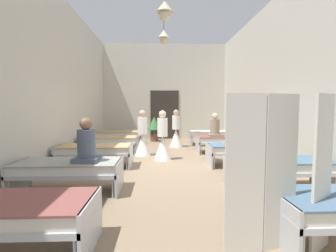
{
  "coord_description": "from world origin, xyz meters",
  "views": [
    {
      "loc": [
        -0.31,
        -6.39,
        1.55
      ],
      "look_at": [
        0.0,
        1.45,
        0.96
      ],
      "focal_mm": 26.12,
      "sensor_mm": 36.0,
      "label": 1
    }
  ],
  "objects_px": {
    "bed_left_row_4": "(119,134)",
    "bed_left_row_3": "(110,141)",
    "bed_right_row_4": "(212,134)",
    "patient_seated_primary": "(86,145)",
    "potted_plant": "(154,125)",
    "bed_left_row_2": "(95,150)",
    "nurse_far_aisle": "(176,134)",
    "bed_left_row_0": "(3,213)",
    "bed_right_row_2": "(243,149)",
    "bed_left_row_1": "(68,168)",
    "nurse_mid_aisle": "(163,142)",
    "bed_right_row_1": "(278,166)",
    "bed_right_row_3": "(224,140)",
    "patient_seated_secondary": "(215,128)",
    "nurse_near_aisle": "(143,139)",
    "privacy_screen": "(283,174)"
  },
  "relations": [
    {
      "from": "bed_left_row_1",
      "to": "privacy_screen",
      "type": "height_order",
      "value": "privacy_screen"
    },
    {
      "from": "bed_right_row_4",
      "to": "nurse_near_aisle",
      "type": "height_order",
      "value": "nurse_near_aisle"
    },
    {
      "from": "bed_left_row_4",
      "to": "patient_seated_primary",
      "type": "distance_m",
      "value": 5.77
    },
    {
      "from": "bed_right_row_1",
      "to": "bed_left_row_4",
      "type": "relative_size",
      "value": 1.0
    },
    {
      "from": "bed_left_row_0",
      "to": "bed_right_row_1",
      "type": "height_order",
      "value": "same"
    },
    {
      "from": "bed_left_row_1",
      "to": "bed_right_row_4",
      "type": "relative_size",
      "value": 1.0
    },
    {
      "from": "bed_left_row_2",
      "to": "bed_right_row_4",
      "type": "relative_size",
      "value": 1.0
    },
    {
      "from": "nurse_mid_aisle",
      "to": "bed_right_row_1",
      "type": "bearing_deg",
      "value": -167.9
    },
    {
      "from": "nurse_near_aisle",
      "to": "bed_right_row_1",
      "type": "bearing_deg",
      "value": -171.01
    },
    {
      "from": "patient_seated_secondary",
      "to": "potted_plant",
      "type": "xyz_separation_m",
      "value": [
        -2.12,
        3.02,
        -0.14
      ]
    },
    {
      "from": "patient_seated_primary",
      "to": "potted_plant",
      "type": "relative_size",
      "value": 0.7
    },
    {
      "from": "bed_right_row_2",
      "to": "bed_left_row_4",
      "type": "xyz_separation_m",
      "value": [
        -3.93,
        3.8,
        0.0
      ]
    },
    {
      "from": "bed_right_row_2",
      "to": "nurse_far_aisle",
      "type": "height_order",
      "value": "nurse_far_aisle"
    },
    {
      "from": "bed_left_row_3",
      "to": "nurse_near_aisle",
      "type": "distance_m",
      "value": 1.22
    },
    {
      "from": "bed_left_row_0",
      "to": "privacy_screen",
      "type": "distance_m",
      "value": 3.01
    },
    {
      "from": "bed_left_row_3",
      "to": "potted_plant",
      "type": "relative_size",
      "value": 1.66
    },
    {
      "from": "bed_left_row_3",
      "to": "bed_right_row_4",
      "type": "xyz_separation_m",
      "value": [
        3.93,
        1.9,
        0.0
      ]
    },
    {
      "from": "bed_right_row_4",
      "to": "potted_plant",
      "type": "xyz_separation_m",
      "value": [
        -2.47,
        1.07,
        0.29
      ]
    },
    {
      "from": "bed_right_row_2",
      "to": "nurse_mid_aisle",
      "type": "bearing_deg",
      "value": 159.89
    },
    {
      "from": "privacy_screen",
      "to": "bed_left_row_0",
      "type": "bearing_deg",
      "value": 161.19
    },
    {
      "from": "bed_left_row_1",
      "to": "nurse_far_aisle",
      "type": "bearing_deg",
      "value": 65.18
    },
    {
      "from": "bed_left_row_3",
      "to": "patient_seated_secondary",
      "type": "height_order",
      "value": "patient_seated_secondary"
    },
    {
      "from": "bed_left_row_1",
      "to": "bed_left_row_2",
      "type": "distance_m",
      "value": 1.9
    },
    {
      "from": "nurse_far_aisle",
      "to": "bed_right_row_1",
      "type": "bearing_deg",
      "value": 83.78
    },
    {
      "from": "bed_right_row_1",
      "to": "nurse_far_aisle",
      "type": "relative_size",
      "value": 1.28
    },
    {
      "from": "bed_left_row_1",
      "to": "nurse_far_aisle",
      "type": "distance_m",
      "value": 5.6
    },
    {
      "from": "bed_right_row_3",
      "to": "patient_seated_secondary",
      "type": "relative_size",
      "value": 2.37
    },
    {
      "from": "bed_right_row_1",
      "to": "privacy_screen",
      "type": "xyz_separation_m",
      "value": [
        -0.95,
        -1.98,
        0.41
      ]
    },
    {
      "from": "privacy_screen",
      "to": "nurse_mid_aisle",
      "type": "bearing_deg",
      "value": 87.14
    },
    {
      "from": "bed_right_row_2",
      "to": "bed_right_row_4",
      "type": "relative_size",
      "value": 1.0
    },
    {
      "from": "patient_seated_secondary",
      "to": "potted_plant",
      "type": "bearing_deg",
      "value": 125.03
    },
    {
      "from": "bed_left_row_0",
      "to": "bed_left_row_4",
      "type": "xyz_separation_m",
      "value": [
        0.0,
        7.6,
        0.0
      ]
    },
    {
      "from": "bed_left_row_4",
      "to": "bed_left_row_3",
      "type": "bearing_deg",
      "value": -90.0
    },
    {
      "from": "bed_left_row_2",
      "to": "bed_right_row_1",
      "type": "bearing_deg",
      "value": -25.77
    },
    {
      "from": "bed_right_row_3",
      "to": "nurse_far_aisle",
      "type": "relative_size",
      "value": 1.28
    },
    {
      "from": "bed_right_row_1",
      "to": "nurse_far_aisle",
      "type": "bearing_deg",
      "value": 107.34
    },
    {
      "from": "bed_left_row_2",
      "to": "nurse_far_aisle",
      "type": "height_order",
      "value": "nurse_far_aisle"
    },
    {
      "from": "bed_left_row_2",
      "to": "bed_left_row_4",
      "type": "relative_size",
      "value": 1.0
    },
    {
      "from": "bed_right_row_2",
      "to": "bed_left_row_4",
      "type": "height_order",
      "value": "same"
    },
    {
      "from": "bed_right_row_4",
      "to": "patient_seated_secondary",
      "type": "xyz_separation_m",
      "value": [
        -0.35,
        -1.95,
        0.43
      ]
    },
    {
      "from": "bed_right_row_1",
      "to": "potted_plant",
      "type": "bearing_deg",
      "value": 110.02
    },
    {
      "from": "bed_left_row_3",
      "to": "privacy_screen",
      "type": "distance_m",
      "value": 6.51
    },
    {
      "from": "bed_right_row_3",
      "to": "nurse_near_aisle",
      "type": "distance_m",
      "value": 2.82
    },
    {
      "from": "bed_left_row_2",
      "to": "patient_seated_secondary",
      "type": "relative_size",
      "value": 2.37
    },
    {
      "from": "bed_left_row_1",
      "to": "patient_seated_primary",
      "type": "height_order",
      "value": "patient_seated_primary"
    },
    {
      "from": "bed_left_row_0",
      "to": "bed_right_row_1",
      "type": "xyz_separation_m",
      "value": [
        3.93,
        1.9,
        0.0
      ]
    },
    {
      "from": "bed_left_row_4",
      "to": "nurse_far_aisle",
      "type": "height_order",
      "value": "nurse_far_aisle"
    },
    {
      "from": "bed_left_row_0",
      "to": "nurse_far_aisle",
      "type": "xyz_separation_m",
      "value": [
        2.35,
        6.98,
        0.09
      ]
    },
    {
      "from": "bed_left_row_1",
      "to": "nurse_far_aisle",
      "type": "height_order",
      "value": "nurse_far_aisle"
    },
    {
      "from": "bed_right_row_1",
      "to": "nurse_mid_aisle",
      "type": "xyz_separation_m",
      "value": [
        -2.16,
        2.69,
        0.09
      ]
    }
  ]
}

